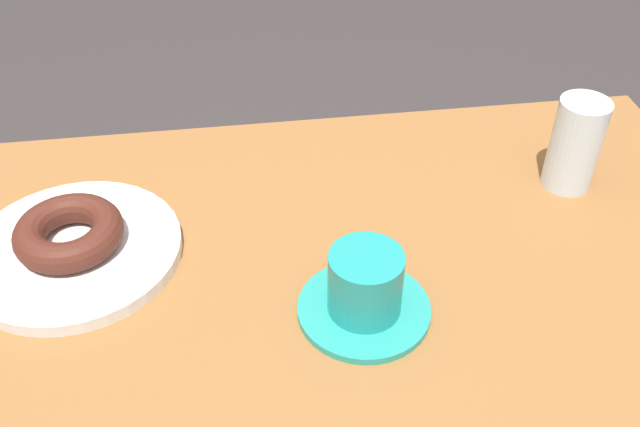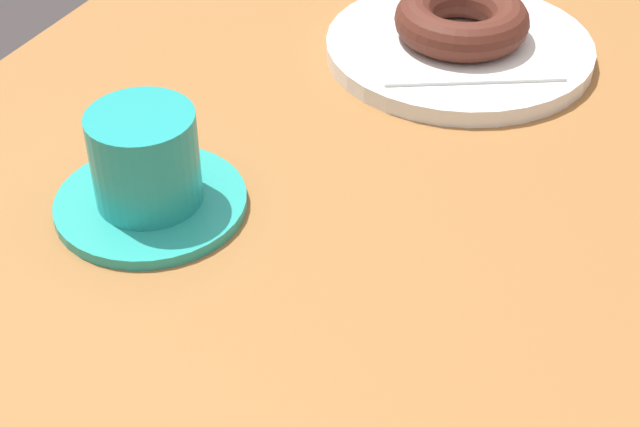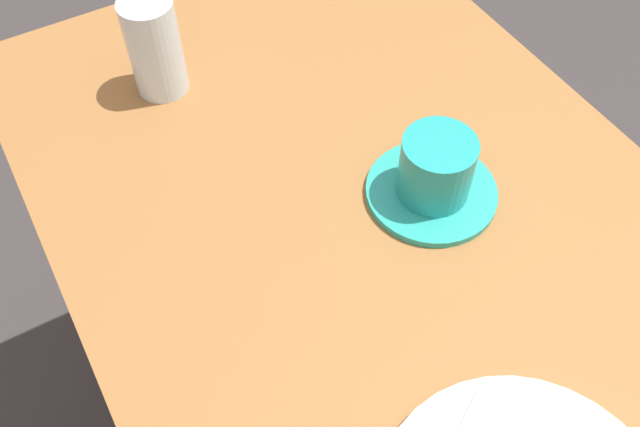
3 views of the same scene
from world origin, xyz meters
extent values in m
cube|color=#956132|center=(0.00, 0.00, 0.72)|extent=(1.16, 0.61, 0.05)
cylinder|color=brown|center=(-0.50, -0.22, 0.35)|extent=(0.05, 0.05, 0.69)
cylinder|color=brown|center=(-0.50, 0.22, 0.35)|extent=(0.05, 0.05, 0.69)
cylinder|color=silver|center=(-0.40, -0.11, 0.80)|extent=(0.06, 0.06, 0.12)
cylinder|color=teal|center=(-0.11, 0.07, 0.74)|extent=(0.14, 0.14, 0.01)
cylinder|color=teal|center=(-0.11, 0.07, 0.78)|extent=(0.08, 0.08, 0.07)
cylinder|color=black|center=(-0.11, 0.07, 0.81)|extent=(0.07, 0.07, 0.00)
camera|label=1|loc=(0.01, 0.56, 1.29)|focal=40.11mm
camera|label=2|loc=(-0.55, -0.27, 1.17)|focal=53.97mm
camera|label=3|loc=(0.23, -0.26, 1.31)|focal=39.21mm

